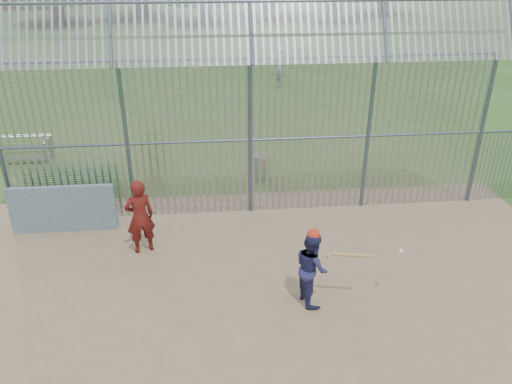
{
  "coord_description": "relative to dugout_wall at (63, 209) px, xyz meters",
  "views": [
    {
      "loc": [
        -0.99,
        -8.1,
        6.33
      ],
      "look_at": [
        0.0,
        2.0,
        1.3
      ],
      "focal_mm": 35.0,
      "sensor_mm": 36.0,
      "label": 1
    }
  ],
  "objects": [
    {
      "name": "ground",
      "position": [
        4.6,
        -2.9,
        -0.62
      ],
      "size": [
        120.0,
        120.0,
        0.0
      ],
      "primitive_type": "plane",
      "color": "#2D511E",
      "rests_on": "ground"
    },
    {
      "name": "dirt_infield",
      "position": [
        4.6,
        -3.4,
        -0.61
      ],
      "size": [
        14.0,
        10.0,
        0.02
      ],
      "primitive_type": "cube",
      "color": "#756047",
      "rests_on": "ground"
    },
    {
      "name": "dugout_wall",
      "position": [
        0.0,
        0.0,
        0.0
      ],
      "size": [
        2.5,
        0.12,
        1.2
      ],
      "primitive_type": "cube",
      "color": "#38566B",
      "rests_on": "dirt_infield"
    },
    {
      "name": "batter",
      "position": [
        5.44,
        -3.22,
        0.16
      ],
      "size": [
        0.71,
        0.84,
        1.52
      ],
      "primitive_type": "imported",
      "rotation": [
        0.0,
        0.0,
        1.77
      ],
      "color": "navy",
      "rests_on": "dirt_infield"
    },
    {
      "name": "onlooker",
      "position": [
        1.98,
        -1.09,
        0.28
      ],
      "size": [
        0.75,
        0.62,
        1.77
      ],
      "primitive_type": "imported",
      "rotation": [
        0.0,
        0.0,
        3.49
      ],
      "color": "maroon",
      "rests_on": "dirt_infield"
    },
    {
      "name": "bg_kid_standing",
      "position": [
        7.51,
        15.65,
        0.17
      ],
      "size": [
        0.92,
        0.84,
        1.57
      ],
      "primitive_type": "imported",
      "rotation": [
        0.0,
        0.0,
        3.73
      ],
      "color": "gray",
      "rests_on": "ground"
    },
    {
      "name": "bg_kid_seated",
      "position": [
        7.14,
        13.4,
        -0.21
      ],
      "size": [
        0.52,
        0.36,
        0.82
      ],
      "primitive_type": "imported",
      "rotation": [
        0.0,
        0.0,
        2.78
      ],
      "color": "slate",
      "rests_on": "ground"
    },
    {
      "name": "batting_gear",
      "position": [
        5.65,
        -3.26,
        0.79
      ],
      "size": [
        1.85,
        0.39,
        0.56
      ],
      "color": "red",
      "rests_on": "ground"
    },
    {
      "name": "trash_can",
      "position": [
        5.08,
        2.65,
        -0.24
      ],
      "size": [
        0.56,
        0.56,
        0.82
      ],
      "color": "#95999D",
      "rests_on": "ground"
    },
    {
      "name": "bleacher",
      "position": [
        -3.06,
        4.81,
        -0.21
      ],
      "size": [
        3.0,
        0.95,
        0.72
      ],
      "color": "slate",
      "rests_on": "ground"
    },
    {
      "name": "backstop_fence",
      "position": [
        6.41,
        0.53,
        1.74
      ],
      "size": [
        20.09,
        0.81,
        5.3
      ],
      "color": "#47566B",
      "rests_on": "ground"
    }
  ]
}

